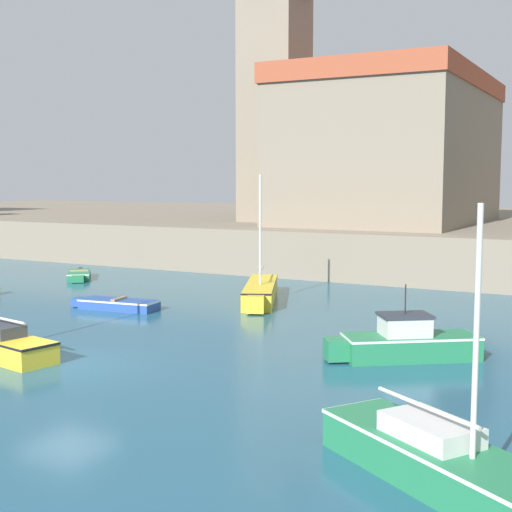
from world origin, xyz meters
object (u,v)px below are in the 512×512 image
object	(u,v)px
sailboat_yellow_0	(261,291)
dinghy_blue_6	(117,304)
motorboat_green_1	(406,342)
dinghy_green_3	(79,275)
sailboat_green_5	(457,468)
church	(377,141)

from	to	relation	value
sailboat_yellow_0	dinghy_blue_6	world-z (taller)	sailboat_yellow_0
motorboat_green_1	dinghy_blue_6	bearing A→B (deg)	169.36
dinghy_green_3	dinghy_blue_6	bearing A→B (deg)	-39.19
sailboat_yellow_0	sailboat_green_5	bearing A→B (deg)	-52.44
sailboat_yellow_0	dinghy_green_3	size ratio (longest dim) A/B	2.03
dinghy_green_3	sailboat_yellow_0	bearing A→B (deg)	-8.15
motorboat_green_1	sailboat_green_5	size ratio (longest dim) A/B	0.73
dinghy_green_3	sailboat_green_5	bearing A→B (deg)	-35.79
church	motorboat_green_1	bearing A→B (deg)	-69.30
sailboat_green_5	church	world-z (taller)	church
motorboat_green_1	dinghy_green_3	size ratio (longest dim) A/B	1.41
motorboat_green_1	dinghy_green_3	bearing A→B (deg)	157.08
motorboat_green_1	dinghy_blue_6	distance (m)	13.32
dinghy_green_3	dinghy_blue_6	world-z (taller)	dinghy_blue_6
motorboat_green_1	sailboat_green_5	xyz separation A→B (m)	(3.46, -8.73, -0.04)
sailboat_yellow_0	dinghy_green_3	world-z (taller)	sailboat_yellow_0
motorboat_green_1	sailboat_green_5	distance (m)	9.39
sailboat_yellow_0	sailboat_green_5	size ratio (longest dim) A/B	1.05
dinghy_green_3	church	distance (m)	21.29
sailboat_green_5	dinghy_green_3	bearing A→B (deg)	144.21
sailboat_green_5	dinghy_blue_6	world-z (taller)	sailboat_green_5
sailboat_green_5	dinghy_blue_6	bearing A→B (deg)	145.93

